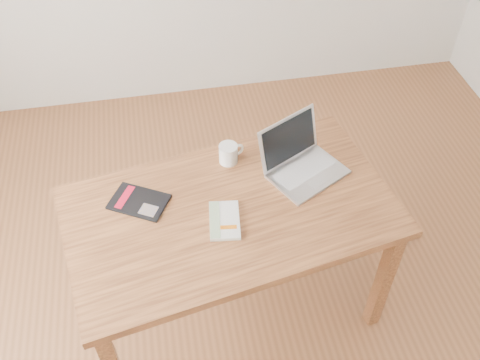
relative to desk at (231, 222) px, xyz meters
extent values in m
plane|color=brown|center=(0.10, -0.14, -0.66)|extent=(4.00, 4.00, 0.00)
cube|color=brown|center=(0.00, 0.00, 0.07)|extent=(1.46, 1.00, 0.04)
cube|color=brown|center=(0.67, -0.21, -0.31)|extent=(0.07, 0.07, 0.71)
cube|color=brown|center=(-0.67, 0.21, -0.31)|extent=(0.07, 0.07, 0.71)
cube|color=brown|center=(0.55, 0.43, -0.31)|extent=(0.07, 0.07, 0.71)
cube|color=silver|center=(-0.04, -0.06, 0.10)|extent=(0.14, 0.21, 0.01)
cube|color=white|center=(-0.04, -0.06, 0.10)|extent=(0.14, 0.21, 0.02)
cube|color=gray|center=(-0.08, -0.06, 0.11)|extent=(0.06, 0.19, 0.00)
cube|color=#CE670E|center=(-0.03, -0.11, 0.11)|extent=(0.07, 0.03, 0.00)
cube|color=black|center=(-0.37, 0.10, 0.10)|extent=(0.28, 0.25, 0.01)
cube|color=#A80C23|center=(-0.43, 0.14, 0.10)|extent=(0.09, 0.13, 0.00)
cube|color=#7D6C5F|center=(-0.33, 0.04, 0.10)|extent=(0.09, 0.09, 0.00)
cube|color=silver|center=(0.37, 0.13, 0.10)|extent=(0.38, 0.34, 0.01)
cube|color=silver|center=(0.35, 0.15, 0.11)|extent=(0.29, 0.23, 0.00)
cube|color=#BCBCC1|center=(0.40, 0.07, 0.11)|extent=(0.11, 0.09, 0.00)
cube|color=silver|center=(0.30, 0.25, 0.21)|extent=(0.31, 0.20, 0.21)
cube|color=black|center=(0.30, 0.24, 0.21)|extent=(0.27, 0.18, 0.18)
cylinder|color=white|center=(0.04, 0.28, 0.13)|extent=(0.08, 0.08, 0.09)
cylinder|color=black|center=(0.04, 0.28, 0.18)|extent=(0.07, 0.07, 0.01)
torus|color=white|center=(0.08, 0.30, 0.13)|extent=(0.06, 0.03, 0.06)
camera|label=1|loc=(-0.23, -1.43, 1.76)|focal=40.00mm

